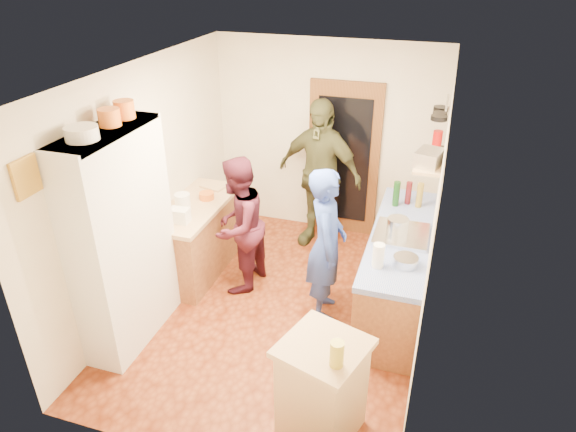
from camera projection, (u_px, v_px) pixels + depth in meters
The scene contains 44 objects.
floor at pixel (280, 309), 5.73m from camera, with size 3.00×4.00×0.02m, color brown.
ceiling at pixel (277, 71), 4.50m from camera, with size 3.00×4.00×0.02m, color silver.
wall_back at pixel (327, 139), 6.81m from camera, with size 3.00×0.02×2.60m, color silver.
wall_front at pixel (183, 333), 3.42m from camera, with size 3.00×0.02×2.60m, color silver.
wall_left at pixel (146, 185), 5.52m from camera, with size 0.02×4.00×2.60m, color silver.
wall_right at pixel (434, 227), 4.71m from camera, with size 0.02×4.00×2.60m, color silver.
door_frame at pixel (343, 160), 6.82m from camera, with size 0.95×0.06×2.10m, color brown.
door_glass at pixel (343, 161), 6.79m from camera, with size 0.70×0.02×1.70m, color black.
hutch_body at pixel (123, 241), 4.88m from camera, with size 0.40×1.20×2.20m, color silver.
hutch_top_shelf at pixel (104, 132), 4.37m from camera, with size 0.40×1.14×0.04m, color silver.
plate_stack at pixel (82, 133), 4.11m from camera, with size 0.27×0.27×0.11m, color white.
orange_pot_a at pixel (109, 117), 4.42m from camera, with size 0.19×0.19×0.15m, color orange.
orange_pot_b at pixel (124, 109), 4.61m from camera, with size 0.18×0.18×0.16m, color orange.
left_counter_base at pixel (197, 239), 6.22m from camera, with size 0.60×1.40×0.85m, color #9F6536.
left_counter_top at pixel (194, 206), 6.01m from camera, with size 0.64×1.44×0.05m, color tan.
toaster at pixel (179, 215), 5.59m from camera, with size 0.21×0.14×0.16m, color white.
kettle at pixel (183, 202), 5.83m from camera, with size 0.18×0.18×0.20m, color white.
orange_bowl at pixel (207, 196), 6.11m from camera, with size 0.18×0.18×0.08m, color orange.
chopping_board at pixel (214, 186), 6.42m from camera, with size 0.30×0.22×0.03m, color tan.
right_counter_base at pixel (397, 271), 5.63m from camera, with size 0.60×2.20×0.84m, color #9F6536.
right_counter_top at pixel (401, 236), 5.42m from camera, with size 0.62×2.22×0.06m, color #1134BF.
hob at pixel (401, 234), 5.35m from camera, with size 0.55×0.58×0.04m, color silver.
pot_on_hob at pixel (398, 225), 5.34m from camera, with size 0.22×0.22×0.14m, color silver.
bottle_a at pixel (396, 194), 5.91m from camera, with size 0.08×0.08×0.30m, color #143F14.
bottle_b at pixel (408, 193), 5.96m from camera, with size 0.07×0.07×0.27m, color #591419.
bottle_c at pixel (420, 195), 5.88m from camera, with size 0.07×0.07×0.29m, color olive.
paper_towel at pixel (378, 256), 4.79m from camera, with size 0.11×0.11×0.24m, color white.
mixing_bowl at pixel (406, 261), 4.85m from camera, with size 0.24×0.24×0.09m, color silver.
island_base at pixel (322, 391), 4.11m from camera, with size 0.55×0.55×0.86m, color tan.
island_top at pixel (324, 348), 3.90m from camera, with size 0.62×0.62×0.05m, color tan.
cutting_board at pixel (322, 341), 3.95m from camera, with size 0.35×0.28×0.02m, color white.
oil_jar at pixel (337, 354), 3.66m from camera, with size 0.10×0.10×0.21m, color #AD9E2D.
pan_rail at pixel (447, 102), 5.66m from camera, with size 0.02×0.02×0.65m, color silver.
pan_hang_a at pixel (439, 118), 5.59m from camera, with size 0.18×0.18×0.05m, color black.
pan_hang_b at pixel (440, 114), 5.76m from camera, with size 0.16×0.16×0.05m, color black.
pan_hang_c at pixel (441, 109), 5.93m from camera, with size 0.17×0.17×0.05m, color black.
wall_shelf at pixel (428, 167), 4.94m from camera, with size 0.26×0.42×0.03m, color tan.
radio at pixel (429, 158), 4.90m from camera, with size 0.22×0.30×0.15m, color silver.
ext_bracket at pixel (441, 148), 6.08m from camera, with size 0.06×0.10×0.04m, color black.
fire_extinguisher at pixel (437, 144), 6.07m from camera, with size 0.11×0.11×0.32m, color red.
picture_frame at pixel (26, 177), 3.85m from camera, with size 0.03×0.25×0.30m, color gold.
person_hob at pixel (329, 246), 5.27m from camera, with size 0.62×0.41×1.70m, color #2C45A7.
person_left at pixel (242, 225), 5.77m from camera, with size 0.78×0.61×1.61m, color #411422.
person_back at pixel (320, 175), 6.54m from camera, with size 1.16×0.48×1.98m, color #404125.
Camera 1 is at (1.47, -4.33, 3.61)m, focal length 32.00 mm.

